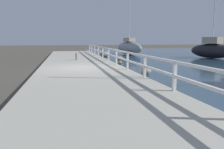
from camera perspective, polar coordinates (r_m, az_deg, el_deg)
ground_plane at (r=12.32m, az=-7.76°, el=0.69°), size 120.00×120.00×0.00m
dock_walkway at (r=12.31m, az=-7.77°, el=1.26°), size 4.73×36.00×0.24m
railing at (r=12.61m, az=2.51°, el=4.92°), size 0.10×32.50×0.92m
boulder_water_edge at (r=11.32m, az=8.80°, el=0.97°), size 0.55×0.49×0.41m
boulder_upstream at (r=23.29m, az=-1.72°, el=5.38°), size 0.73×0.66×0.55m
boulder_near_dock at (r=22.94m, az=-2.32°, el=5.26°), size 0.67×0.60×0.50m
boulder_far_strip at (r=15.99m, az=2.04°, el=3.18°), size 0.36×0.32×0.27m
boulder_downstream at (r=18.11m, az=1.98°, el=4.19°), size 0.62×0.56×0.47m
mooring_bollard at (r=16.86m, az=-9.23°, el=4.72°), size 0.18×0.18×0.57m
sailboat_black at (r=23.20m, az=24.61°, el=5.91°), size 3.21×4.63×7.27m
sailboat_gray at (r=26.46m, az=4.50°, el=7.06°), size 2.63×4.95×7.58m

